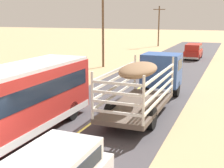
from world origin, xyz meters
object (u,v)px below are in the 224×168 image
Objects in this scene: car_far at (193,51)px; boulder_near_shoulder at (78,68)px; bus at (12,102)px; livestock_truck at (154,76)px; power_pole_far at (159,25)px; power_pole_mid at (103,26)px.

boulder_near_shoulder is (-8.71, -15.31, -0.48)m from car_far.
bus is at bearing -97.50° from car_far.
power_pole_far is (-8.67, 37.43, 2.12)m from livestock_truck.
power_pole_far is (-4.36, 45.42, 2.16)m from bus.
boulder_near_shoulder is (-0.39, -30.64, -3.30)m from power_pole_far.
bus is 1.21× the size of power_pole_mid.
power_pole_mid is 25.52m from power_pole_far.
car_far is at bearing -61.49° from power_pole_far.
bus is 20.55m from power_pole_mid.
livestock_truck is 22.12m from car_far.
power_pole_mid is 6.39m from boulder_near_shoulder.
livestock_truck is 1.34× the size of power_pole_far.
power_pole_far is at bearing 95.49° from bus.
bus is at bearing -77.64° from power_pole_mid.
power_pole_mid reaches higher than car_far.
livestock_truck is 9.08m from bus.
car_far is 0.64× the size of power_pole_far.
livestock_truck is 0.97× the size of bus.
boulder_near_shoulder is at bearing 143.14° from livestock_truck.
power_pole_mid is at bearing 102.36° from bus.
bus is (-4.30, -8.00, -0.04)m from livestock_truck.
power_pole_far is (-0.00, 25.52, -0.50)m from power_pole_mid.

